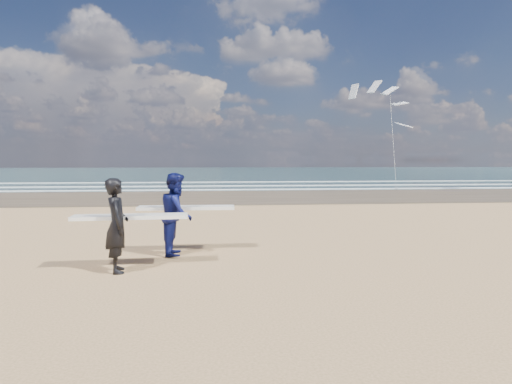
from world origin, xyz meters
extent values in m
cube|color=#453624|center=(20.00, 18.00, 0.01)|extent=(220.00, 12.00, 0.01)
cube|color=#1B383B|center=(20.00, 72.00, 0.01)|extent=(220.00, 100.00, 0.02)
cube|color=white|center=(20.00, 22.80, 0.05)|extent=(220.00, 0.50, 0.05)
cube|color=white|center=(20.00, 27.50, 0.05)|extent=(220.00, 0.50, 0.05)
cube|color=white|center=(20.00, 34.00, 0.05)|extent=(220.00, 0.50, 0.05)
imported|color=black|center=(-0.24, -0.37, 0.89)|extent=(0.56, 0.73, 1.78)
cube|color=white|center=(-0.04, -0.02, 1.01)|extent=(2.22, 0.63, 0.07)
imported|color=#0C1148|center=(0.78, 1.12, 0.92)|extent=(0.71, 0.90, 1.83)
cube|color=white|center=(0.98, 1.47, 1.02)|extent=(2.21, 0.58, 0.07)
cube|color=slate|center=(14.94, 22.13, 0.05)|extent=(0.12, 0.12, 0.10)
camera|label=1|loc=(1.44, -9.08, 2.11)|focal=32.00mm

